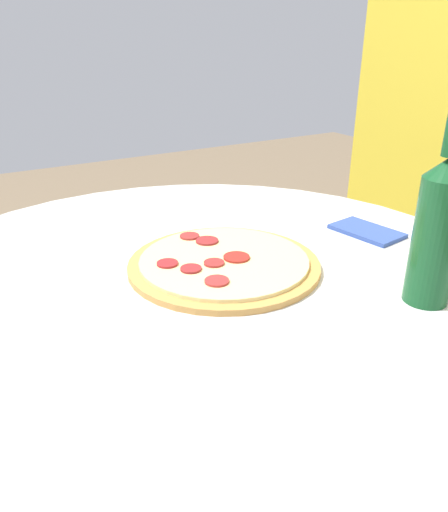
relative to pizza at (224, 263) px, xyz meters
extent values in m
cylinder|color=silver|center=(0.01, -0.05, -0.40)|extent=(0.10, 0.10, 0.73)
cylinder|color=silver|center=(0.01, -0.05, -0.02)|extent=(1.03, 1.03, 0.02)
cylinder|color=#C68E47|center=(0.00, 0.00, 0.00)|extent=(0.31, 0.31, 0.01)
cylinder|color=beige|center=(0.00, 0.00, 0.01)|extent=(0.27, 0.27, 0.01)
cylinder|color=maroon|center=(-0.11, -0.01, 0.01)|extent=(0.03, 0.03, 0.00)
cylinder|color=maroon|center=(-0.03, -0.09, 0.01)|extent=(0.03, 0.03, 0.00)
cylinder|color=maroon|center=(0.01, -0.06, 0.01)|extent=(0.03, 0.03, 0.00)
cylinder|color=maroon|center=(-0.07, 0.01, 0.01)|extent=(0.04, 0.04, 0.00)
cylinder|color=#A2241D|center=(0.01, 0.02, 0.01)|extent=(0.04, 0.04, 0.00)
cylinder|color=#A72C2A|center=(0.07, -0.05, 0.01)|extent=(0.04, 0.04, 0.00)
cylinder|color=maroon|center=(0.01, -0.02, 0.01)|extent=(0.03, 0.03, 0.00)
cylinder|color=#144C23|center=(0.24, 0.19, 0.08)|extent=(0.06, 0.06, 0.18)
cube|color=#334C99|center=(0.01, 0.31, 0.00)|extent=(0.14, 0.09, 0.01)
camera|label=1|loc=(0.62, -0.37, 0.34)|focal=35.00mm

